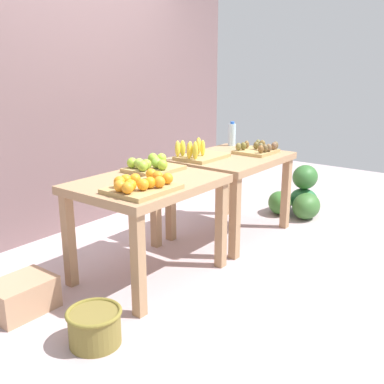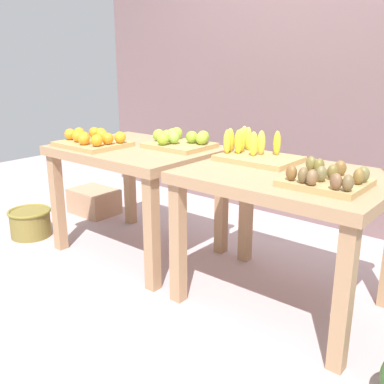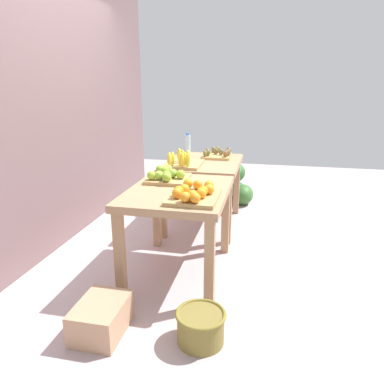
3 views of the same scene
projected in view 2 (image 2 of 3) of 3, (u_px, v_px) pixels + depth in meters
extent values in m
plane|color=#B7A1A5|center=(202.00, 273.00, 2.82)|extent=(8.00, 8.00, 0.00)
cube|color=#705658|center=(312.00, 33.00, 3.39)|extent=(4.40, 0.12, 3.00)
cube|color=#A67E59|center=(137.00, 151.00, 2.96)|extent=(1.04, 0.80, 0.06)
cube|color=#A67E59|center=(58.00, 203.00, 3.10)|extent=(0.07, 0.07, 0.69)
cube|color=#A67E59|center=(152.00, 234.00, 2.53)|extent=(0.07, 0.07, 0.69)
cube|color=#A67E59|center=(130.00, 183.00, 3.60)|extent=(0.07, 0.07, 0.69)
cube|color=#A67E59|center=(221.00, 205.00, 3.04)|extent=(0.07, 0.07, 0.69)
cube|color=#A67E59|center=(288.00, 178.00, 2.28)|extent=(1.04, 0.80, 0.06)
cube|color=#A67E59|center=(178.00, 243.00, 2.41)|extent=(0.07, 0.07, 0.69)
cube|color=#A67E59|center=(343.00, 299.00, 1.85)|extent=(0.07, 0.07, 0.69)
cube|color=#A67E59|center=(246.00, 212.00, 2.92)|extent=(0.07, 0.07, 0.69)
cube|color=tan|center=(93.00, 144.00, 2.96)|extent=(0.44, 0.36, 0.03)
sphere|color=orange|center=(79.00, 133.00, 3.07)|extent=(0.10, 0.10, 0.08)
sphere|color=orange|center=(79.00, 135.00, 3.00)|extent=(0.10, 0.10, 0.08)
sphere|color=orange|center=(97.00, 140.00, 2.78)|extent=(0.11, 0.11, 0.08)
sphere|color=orange|center=(102.00, 135.00, 2.99)|extent=(0.11, 0.11, 0.08)
sphere|color=orange|center=(78.00, 136.00, 2.93)|extent=(0.09, 0.09, 0.08)
sphere|color=orange|center=(84.00, 137.00, 2.89)|extent=(0.08, 0.08, 0.08)
sphere|color=orange|center=(70.00, 134.00, 3.02)|extent=(0.10, 0.10, 0.08)
sphere|color=orange|center=(101.00, 133.00, 3.05)|extent=(0.09, 0.09, 0.08)
sphere|color=orange|center=(120.00, 137.00, 2.90)|extent=(0.11, 0.11, 0.08)
sphere|color=orange|center=(94.00, 133.00, 3.08)|extent=(0.11, 0.11, 0.08)
sphere|color=orange|center=(108.00, 139.00, 2.85)|extent=(0.11, 0.11, 0.08)
sphere|color=orange|center=(84.00, 139.00, 2.83)|extent=(0.09, 0.09, 0.08)
cube|color=tan|center=(180.00, 145.00, 2.91)|extent=(0.40, 0.34, 0.03)
sphere|color=#8BAE33|center=(167.00, 136.00, 2.94)|extent=(0.11, 0.11, 0.08)
sphere|color=#88B73F|center=(174.00, 138.00, 2.87)|extent=(0.09, 0.09, 0.08)
sphere|color=#87B72E|center=(192.00, 137.00, 2.89)|extent=(0.08, 0.08, 0.08)
sphere|color=#94BA41|center=(172.00, 134.00, 3.00)|extent=(0.11, 0.11, 0.08)
sphere|color=#8BBD34|center=(203.00, 137.00, 2.91)|extent=(0.11, 0.11, 0.08)
sphere|color=#8FB92E|center=(163.00, 139.00, 2.83)|extent=(0.08, 0.08, 0.08)
sphere|color=#8BB832|center=(159.00, 135.00, 2.97)|extent=(0.10, 0.10, 0.08)
sphere|color=#93C034|center=(177.00, 133.00, 3.05)|extent=(0.11, 0.11, 0.08)
sphere|color=#94BC34|center=(202.00, 139.00, 2.84)|extent=(0.11, 0.11, 0.08)
cube|color=tan|center=(259.00, 159.00, 2.52)|extent=(0.44, 0.32, 0.03)
ellipsoid|color=yellow|center=(239.00, 142.00, 2.56)|extent=(0.06, 0.05, 0.14)
ellipsoid|color=yellow|center=(227.00, 142.00, 2.56)|extent=(0.05, 0.06, 0.14)
ellipsoid|color=yellow|center=(248.00, 139.00, 2.66)|extent=(0.07, 0.07, 0.14)
ellipsoid|color=yellow|center=(261.00, 143.00, 2.53)|extent=(0.06, 0.06, 0.14)
ellipsoid|color=yellow|center=(230.00, 140.00, 2.61)|extent=(0.07, 0.06, 0.14)
ellipsoid|color=yellow|center=(253.00, 144.00, 2.50)|extent=(0.07, 0.07, 0.14)
ellipsoid|color=yellow|center=(241.00, 140.00, 2.60)|extent=(0.06, 0.06, 0.14)
ellipsoid|color=yellow|center=(277.00, 143.00, 2.52)|extent=(0.06, 0.06, 0.14)
ellipsoid|color=yellow|center=(244.00, 137.00, 2.71)|extent=(0.05, 0.05, 0.14)
cube|color=tan|center=(325.00, 183.00, 2.03)|extent=(0.36, 0.32, 0.03)
ellipsoid|color=brown|center=(312.00, 178.00, 1.92)|extent=(0.05, 0.06, 0.07)
ellipsoid|color=brown|center=(291.00, 173.00, 2.00)|extent=(0.07, 0.07, 0.07)
ellipsoid|color=brown|center=(321.00, 174.00, 1.98)|extent=(0.06, 0.07, 0.07)
ellipsoid|color=brown|center=(359.00, 176.00, 1.94)|extent=(0.05, 0.06, 0.07)
ellipsoid|color=brown|center=(311.00, 164.00, 2.17)|extent=(0.07, 0.06, 0.07)
ellipsoid|color=brown|center=(363.00, 174.00, 1.97)|extent=(0.07, 0.07, 0.07)
ellipsoid|color=brown|center=(333.00, 172.00, 2.01)|extent=(0.07, 0.07, 0.07)
ellipsoid|color=brown|center=(341.00, 168.00, 2.09)|extent=(0.07, 0.07, 0.07)
ellipsoid|color=brown|center=(303.00, 175.00, 1.96)|extent=(0.05, 0.06, 0.07)
ellipsoid|color=brown|center=(336.00, 182.00, 1.86)|extent=(0.07, 0.07, 0.07)
ellipsoid|color=brown|center=(319.00, 166.00, 2.13)|extent=(0.05, 0.06, 0.07)
ellipsoid|color=brown|center=(348.00, 183.00, 1.83)|extent=(0.06, 0.06, 0.07)
cylinder|color=olive|center=(30.00, 224.00, 3.39)|extent=(0.30, 0.30, 0.20)
torus|color=olive|center=(29.00, 211.00, 3.36)|extent=(0.32, 0.32, 0.02)
cube|color=tan|center=(94.00, 201.00, 3.90)|extent=(0.40, 0.30, 0.22)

